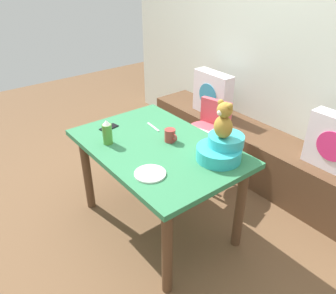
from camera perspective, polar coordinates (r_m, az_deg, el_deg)
The scene contains 13 objects.
ground_plane at distance 2.86m, azimuth -1.62°, elevation -12.70°, with size 8.00×8.00×0.00m, color brown.
back_wall at distance 3.23m, azimuth 19.97°, elevation 16.95°, with size 4.40×0.10×2.60m, color silver.
window_bench at distance 3.40m, azimuth 14.35°, elevation -1.13°, with size 2.60×0.44×0.46m, color brown.
pillow_floral_left at distance 3.54m, azimuth 7.56°, elevation 8.94°, with size 0.44×0.15×0.44m.
dining_table at distance 2.47m, azimuth -1.82°, elevation -1.92°, with size 1.26×0.84×0.74m.
highchair at distance 3.10m, azimuth 6.69°, elevation 2.57°, with size 0.40×0.50×0.79m.
infant_seat_teal at distance 2.26m, azimuth 8.98°, elevation -0.33°, with size 0.30×0.33×0.16m.
teddy_bear at distance 2.16m, azimuth 9.39°, elevation 4.39°, with size 0.13×0.12×0.25m.
ketchup_bottle at distance 2.44m, azimuth -10.23°, elevation 2.41°, with size 0.07×0.07×0.18m.
coffee_mug at distance 2.45m, azimuth 0.38°, elevation 1.97°, with size 0.12×0.08×0.09m.
dinner_plate_near at distance 2.11m, azimuth -3.04°, elevation -4.53°, with size 0.20×0.20×0.01m, color white.
cell_phone at distance 2.70m, azimuth -9.97°, elevation 3.25°, with size 0.07×0.14×0.01m, color black.
table_fork at distance 2.67m, azimuth -2.52°, elevation 3.43°, with size 0.02×0.17×0.01m, color silver.
Camera 1 is at (1.70, -1.23, 1.94)m, focal length 36.04 mm.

